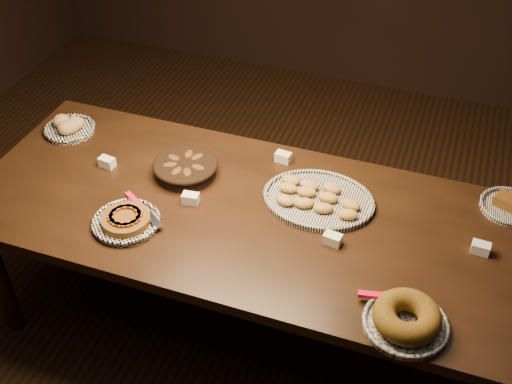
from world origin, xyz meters
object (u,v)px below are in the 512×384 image
(madeleine_platter, at_px, (317,198))
(bundt_cake_plate, at_px, (406,319))
(buffet_table, at_px, (249,224))
(apple_tart_plate, at_px, (126,220))

(madeleine_platter, bearing_deg, bundt_cake_plate, -51.47)
(buffet_table, bearing_deg, madeleine_platter, 31.53)
(apple_tart_plate, relative_size, madeleine_platter, 0.63)
(bundt_cake_plate, bearing_deg, apple_tart_plate, -169.49)
(madeleine_platter, bearing_deg, buffet_table, -150.67)
(bundt_cake_plate, bearing_deg, madeleine_platter, 148.07)
(apple_tart_plate, xyz_separation_m, bundt_cake_plate, (1.15, -0.14, 0.02))
(apple_tart_plate, bearing_deg, madeleine_platter, 40.71)
(buffet_table, bearing_deg, apple_tart_plate, -151.17)
(madeleine_platter, xyz_separation_m, bundt_cake_plate, (0.46, -0.53, 0.02))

